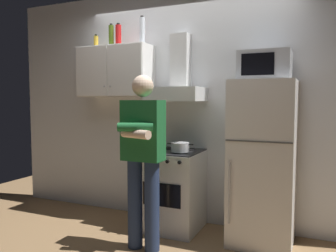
{
  "coord_description": "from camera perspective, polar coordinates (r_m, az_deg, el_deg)",
  "views": [
    {
      "loc": [
        1.38,
        -3.14,
        1.41
      ],
      "look_at": [
        0.0,
        0.0,
        1.15
      ],
      "focal_mm": 36.54,
      "sensor_mm": 36.0,
      "label": 1
    }
  ],
  "objects": [
    {
      "name": "stove_oven",
      "position": [
        3.81,
        0.83,
        -10.54
      ],
      "size": [
        0.6,
        0.62,
        0.87
      ],
      "color": "white",
      "rests_on": "ground_plane"
    },
    {
      "name": "microwave",
      "position": [
        3.46,
        15.84,
        9.64
      ],
      "size": [
        0.48,
        0.37,
        0.28
      ],
      "color": "#B7BABF",
      "rests_on": "refrigerator"
    },
    {
      "name": "back_wall_tiled",
      "position": [
        3.99,
        3.47,
        3.45
      ],
      "size": [
        4.8,
        0.1,
        2.7
      ],
      "primitive_type": "cube",
      "color": "white",
      "rests_on": "ground_plane"
    },
    {
      "name": "refrigerator",
      "position": [
        3.48,
        15.48,
        -5.92
      ],
      "size": [
        0.6,
        0.62,
        1.6
      ],
      "color": "white",
      "rests_on": "ground_plane"
    },
    {
      "name": "range_hood",
      "position": [
        3.8,
        1.59,
        7.15
      ],
      "size": [
        0.6,
        0.44,
        0.75
      ],
      "color": "white"
    },
    {
      "name": "ground_plane",
      "position": [
        3.71,
        -0.0,
        -18.01
      ],
      "size": [
        7.0,
        7.0,
        0.0
      ],
      "primitive_type": "plane",
      "color": "olive"
    },
    {
      "name": "bottle_olive_oil",
      "position": [
        4.24,
        -9.45,
        14.66
      ],
      "size": [
        0.06,
        0.06,
        0.26
      ],
      "color": "#4C6B19",
      "rests_on": "upper_cabinet"
    },
    {
      "name": "bottle_vodka_clear",
      "position": [
        4.1,
        -4.35,
        15.53
      ],
      "size": [
        0.06,
        0.06,
        0.33
      ],
      "color": "silver",
      "rests_on": "upper_cabinet"
    },
    {
      "name": "upper_cabinet",
      "position": [
        4.18,
        -8.75,
        8.93
      ],
      "size": [
        0.9,
        0.37,
        0.6
      ],
      "color": "white"
    },
    {
      "name": "cooking_pot",
      "position": [
        3.56,
        2.03,
        -3.55
      ],
      "size": [
        0.29,
        0.19,
        0.1
      ],
      "color": "#B7BABF",
      "rests_on": "stove_oven"
    },
    {
      "name": "bottle_spice_jar",
      "position": [
        4.38,
        -11.92,
        13.6
      ],
      "size": [
        0.06,
        0.06,
        0.16
      ],
      "color": "gold",
      "rests_on": "upper_cabinet"
    },
    {
      "name": "person_standing",
      "position": [
        3.2,
        -4.23,
        -4.84
      ],
      "size": [
        0.38,
        0.33,
        1.64
      ],
      "color": "navy",
      "rests_on": "ground_plane"
    },
    {
      "name": "bottle_soda_red",
      "position": [
        4.21,
        -8.27,
        14.75
      ],
      "size": [
        0.07,
        0.07,
        0.26
      ],
      "color": "red",
      "rests_on": "upper_cabinet"
    }
  ]
}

